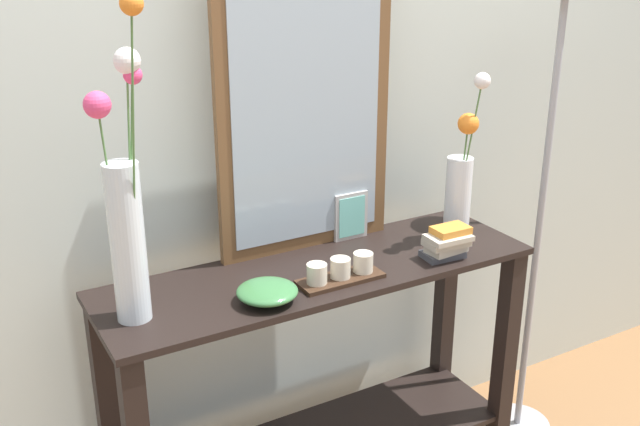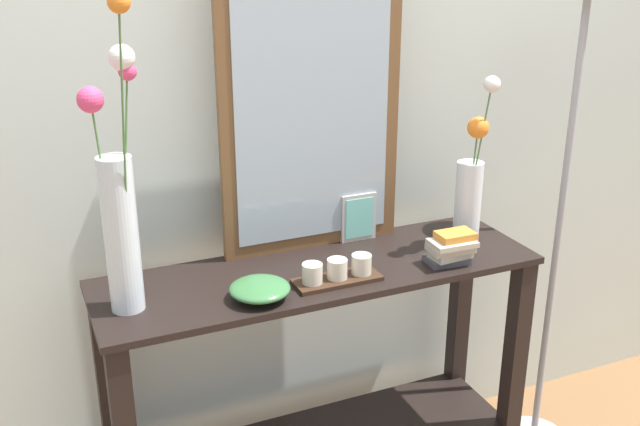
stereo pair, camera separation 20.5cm
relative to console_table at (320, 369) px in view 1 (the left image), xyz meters
The scene contains 10 objects.
wall_back 0.89m from the console_table, 90.00° to the left, with size 6.40×0.08×2.70m, color beige.
console_table is the anchor object (origin of this frame).
mirror_leaning 0.80m from the console_table, 74.27° to the left, with size 0.55×0.03×0.90m.
tall_vase_left 0.82m from the console_table, behind, with size 0.15×0.18×0.79m.
vase_right 0.71m from the console_table, ahead, with size 0.08×0.13×0.53m.
candle_tray 0.37m from the console_table, 84.80° to the right, with size 0.24×0.09×0.07m.
picture_frame_small 0.47m from the console_table, 36.85° to the left, with size 0.12×0.01×0.15m.
decorative_bowl 0.43m from the console_table, 154.01° to the right, with size 0.16×0.16×0.05m.
book_stack 0.54m from the console_table, 18.17° to the right, with size 0.14×0.10×0.10m.
floor_lamp 1.05m from the console_table, ahead, with size 0.24×0.24×1.68m.
Camera 1 is at (-0.95, -1.67, 1.75)m, focal length 41.60 mm.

